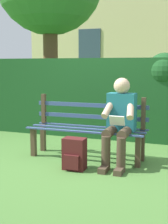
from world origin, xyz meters
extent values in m
plane|color=#477533|center=(0.00, 0.00, 0.00)|extent=(60.00, 60.00, 0.00)
cube|color=#4C3828|center=(-0.78, 0.15, 0.21)|extent=(0.07, 0.07, 0.42)
cube|color=#4C3828|center=(0.78, 0.15, 0.21)|extent=(0.07, 0.07, 0.42)
cube|color=#4C3828|center=(-0.78, -0.15, 0.21)|extent=(0.07, 0.07, 0.42)
cube|color=#4C3828|center=(0.78, -0.15, 0.21)|extent=(0.07, 0.07, 0.42)
cube|color=#384C7A|center=(0.00, -0.20, 0.43)|extent=(1.72, 0.06, 0.02)
cube|color=#384C7A|center=(0.00, 0.00, 0.43)|extent=(1.72, 0.06, 0.02)
cube|color=#384C7A|center=(0.00, 0.20, 0.43)|extent=(1.72, 0.06, 0.02)
cube|color=#4C3828|center=(-0.78, -0.19, 0.67)|extent=(0.06, 0.06, 0.45)
cube|color=#4C3828|center=(0.78, -0.19, 0.67)|extent=(0.06, 0.06, 0.45)
cube|color=#384C7A|center=(0.00, -0.19, 0.58)|extent=(1.72, 0.02, 0.06)
cube|color=#384C7A|center=(0.00, -0.19, 0.76)|extent=(1.72, 0.02, 0.06)
cube|color=#1E6672|center=(-0.51, -0.02, 0.70)|extent=(0.38, 0.22, 0.52)
sphere|color=#D8AD8C|center=(-0.51, 0.00, 1.06)|extent=(0.22, 0.22, 0.22)
cylinder|color=#473828|center=(-0.61, 0.19, 0.46)|extent=(0.13, 0.42, 0.13)
cylinder|color=#473828|center=(-0.41, 0.19, 0.46)|extent=(0.13, 0.42, 0.13)
cylinder|color=#473828|center=(-0.61, 0.40, 0.22)|extent=(0.12, 0.12, 0.44)
cylinder|color=#473828|center=(-0.41, 0.40, 0.22)|extent=(0.12, 0.12, 0.44)
cube|color=#473828|center=(-0.61, 0.48, 0.04)|extent=(0.10, 0.24, 0.07)
cube|color=#473828|center=(-0.41, 0.48, 0.04)|extent=(0.10, 0.24, 0.07)
cylinder|color=#D8AD8C|center=(-0.66, 0.12, 0.76)|extent=(0.14, 0.32, 0.26)
cylinder|color=#D8AD8C|center=(-0.36, 0.12, 0.76)|extent=(0.14, 0.32, 0.26)
cube|color=white|center=(-0.51, 0.24, 0.63)|extent=(0.20, 0.07, 0.13)
cube|color=#19471E|center=(0.45, -1.52, 0.73)|extent=(4.55, 0.68, 1.47)
sphere|color=#19471E|center=(-0.91, -1.42, 1.25)|extent=(0.61, 0.61, 0.61)
sphere|color=#19471E|center=(1.59, -1.59, 1.17)|extent=(0.54, 0.54, 0.54)
cylinder|color=brown|center=(2.02, -3.00, 1.33)|extent=(0.36, 0.36, 2.66)
cube|color=beige|center=(0.06, -9.34, 3.80)|extent=(10.30, 3.21, 7.61)
cube|color=#334756|center=(2.64, -7.72, 2.13)|extent=(0.90, 0.04, 1.20)
cube|color=#4C1919|center=(-0.02, 0.52, 0.21)|extent=(0.29, 0.18, 0.41)
cube|color=#4C1919|center=(-0.02, 0.63, 0.12)|extent=(0.20, 0.04, 0.18)
cylinder|color=#4C1919|center=(-0.11, 0.42, 0.23)|extent=(0.04, 0.04, 0.25)
cylinder|color=#4C1919|center=(0.06, 0.42, 0.23)|extent=(0.04, 0.04, 0.25)
camera|label=1|loc=(-1.50, 4.20, 1.34)|focal=50.77mm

